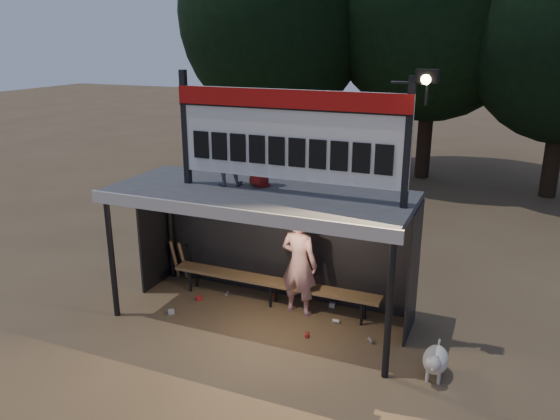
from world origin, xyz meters
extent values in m
plane|color=brown|center=(0.00, 0.00, 0.00)|extent=(80.00, 80.00, 0.00)
imported|color=white|center=(0.55, 0.44, 0.95)|extent=(0.75, 0.55, 1.89)
imported|color=slate|center=(-0.67, 0.14, 2.87)|extent=(0.66, 0.60, 1.10)
imported|color=maroon|center=(-0.14, 0.30, 2.87)|extent=(0.63, 0.62, 1.10)
cube|color=#404143|center=(0.00, 0.00, 2.26)|extent=(5.00, 2.00, 0.12)
cube|color=beige|center=(0.00, -1.02, 2.22)|extent=(5.10, 0.06, 0.20)
cylinder|color=black|center=(-2.40, -0.90, 1.10)|extent=(0.10, 0.10, 2.20)
cylinder|color=black|center=(2.40, -0.90, 1.10)|extent=(0.10, 0.10, 2.20)
cylinder|color=black|center=(-2.40, 0.90, 1.10)|extent=(0.10, 0.10, 2.20)
cylinder|color=black|center=(2.40, 0.90, 1.10)|extent=(0.10, 0.10, 2.20)
cube|color=black|center=(0.00, 1.00, 1.10)|extent=(5.00, 0.04, 2.20)
cube|color=black|center=(-2.50, 0.50, 1.10)|extent=(0.04, 1.00, 2.20)
cube|color=black|center=(2.50, 0.50, 1.10)|extent=(0.04, 1.00, 2.20)
cylinder|color=black|center=(0.00, 1.00, 2.15)|extent=(5.00, 0.06, 0.06)
cube|color=black|center=(-1.35, 0.00, 3.27)|extent=(0.10, 0.10, 1.90)
cube|color=black|center=(2.35, 0.00, 3.27)|extent=(0.10, 0.10, 1.90)
cube|color=silver|center=(0.50, 0.00, 3.27)|extent=(3.80, 0.08, 1.40)
cube|color=#A90E0C|center=(0.50, -0.05, 3.83)|extent=(3.80, 0.04, 0.28)
cube|color=black|center=(0.50, -0.06, 3.68)|extent=(3.80, 0.02, 0.03)
cube|color=black|center=(-1.03, -0.05, 3.02)|extent=(0.27, 0.03, 0.45)
cube|color=black|center=(-0.69, -0.05, 3.02)|extent=(0.27, 0.03, 0.45)
cube|color=black|center=(-0.35, -0.05, 3.02)|extent=(0.27, 0.03, 0.45)
cube|color=black|center=(-0.01, -0.05, 3.02)|extent=(0.27, 0.03, 0.45)
cube|color=black|center=(0.33, -0.05, 3.02)|extent=(0.27, 0.03, 0.45)
cube|color=black|center=(0.67, -0.05, 3.02)|extent=(0.27, 0.03, 0.45)
cube|color=black|center=(1.01, -0.05, 3.02)|extent=(0.27, 0.03, 0.45)
cube|color=black|center=(1.35, -0.05, 3.02)|extent=(0.27, 0.03, 0.45)
cube|color=black|center=(1.69, -0.05, 3.02)|extent=(0.27, 0.03, 0.45)
cube|color=black|center=(2.03, -0.05, 3.02)|extent=(0.27, 0.03, 0.45)
cylinder|color=black|center=(2.30, 0.00, 4.12)|extent=(0.50, 0.04, 0.04)
cylinder|color=black|center=(2.55, 0.00, 3.97)|extent=(0.04, 0.04, 0.30)
cube|color=black|center=(2.55, -0.05, 4.22)|extent=(0.30, 0.22, 0.18)
sphere|color=#FFD88C|center=(2.55, -0.14, 4.18)|extent=(0.14, 0.14, 0.14)
cube|color=olive|center=(0.00, 0.55, 0.45)|extent=(4.00, 0.35, 0.06)
cylinder|color=black|center=(-1.70, 0.43, 0.23)|extent=(0.05, 0.05, 0.45)
cylinder|color=black|center=(-1.70, 0.67, 0.23)|extent=(0.05, 0.05, 0.45)
cylinder|color=black|center=(0.00, 0.43, 0.23)|extent=(0.05, 0.05, 0.45)
cylinder|color=black|center=(0.00, 0.67, 0.23)|extent=(0.05, 0.05, 0.45)
cylinder|color=black|center=(1.70, 0.43, 0.23)|extent=(0.05, 0.05, 0.45)
cylinder|color=black|center=(1.70, 0.67, 0.23)|extent=(0.05, 0.05, 0.45)
cylinder|color=#301F15|center=(-4.00, 10.00, 1.87)|extent=(0.50, 0.50, 3.74)
ellipsoid|color=black|center=(-4.00, 10.00, 5.53)|extent=(6.46, 6.46, 7.48)
cylinder|color=black|center=(1.00, 11.50, 2.09)|extent=(0.50, 0.50, 4.18)
cylinder|color=black|center=(5.00, 10.50, 1.76)|extent=(0.50, 0.50, 3.52)
ellipsoid|color=white|center=(3.06, -0.60, 0.27)|extent=(0.36, 0.58, 0.36)
sphere|color=beige|center=(3.06, -0.88, 0.36)|extent=(0.22, 0.22, 0.22)
cone|color=beige|center=(3.06, -0.98, 0.34)|extent=(0.10, 0.10, 0.10)
cone|color=beige|center=(3.01, -0.90, 0.46)|extent=(0.06, 0.06, 0.07)
cone|color=beige|center=(3.11, -0.90, 0.46)|extent=(0.06, 0.06, 0.07)
cylinder|color=silver|center=(2.98, -0.78, 0.09)|extent=(0.05, 0.05, 0.18)
cylinder|color=beige|center=(3.14, -0.78, 0.09)|extent=(0.05, 0.05, 0.18)
cylinder|color=beige|center=(2.98, -0.42, 0.09)|extent=(0.05, 0.05, 0.18)
cylinder|color=beige|center=(3.14, -0.42, 0.09)|extent=(0.05, 0.05, 0.18)
cylinder|color=silver|center=(3.06, -0.30, 0.34)|extent=(0.04, 0.16, 0.14)
cylinder|color=olive|center=(-2.29, 0.82, 0.43)|extent=(0.08, 0.27, 0.84)
cylinder|color=#936A44|center=(-2.09, 0.82, 0.43)|extent=(0.07, 0.30, 0.83)
cylinder|color=black|center=(-1.89, 0.82, 0.43)|extent=(0.09, 0.33, 0.83)
cube|color=red|center=(-1.35, 0.16, 0.04)|extent=(0.12, 0.12, 0.08)
cylinder|color=#A4A4A9|center=(-0.96, 0.53, 0.04)|extent=(0.10, 0.13, 0.07)
cube|color=beige|center=(1.05, 0.86, 0.04)|extent=(0.10, 0.07, 0.08)
cylinder|color=#A7231C|center=(0.98, -0.30, 0.04)|extent=(0.10, 0.13, 0.07)
cube|color=silver|center=(-1.53, -0.50, 0.04)|extent=(0.12, 0.12, 0.08)
cylinder|color=silver|center=(1.28, 0.33, 0.04)|extent=(0.12, 0.07, 0.07)
cube|color=#A32E1B|center=(-0.06, 0.77, 0.04)|extent=(0.09, 0.11, 0.08)
cylinder|color=#AEAEB3|center=(1.99, -0.06, 0.04)|extent=(0.13, 0.13, 0.07)
camera|label=1|loc=(3.64, -7.80, 4.71)|focal=35.00mm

